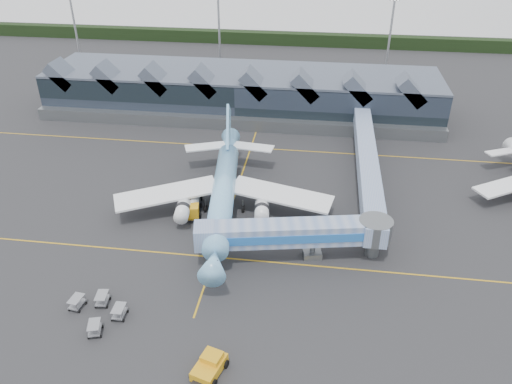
# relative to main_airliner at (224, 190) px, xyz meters

# --- Properties ---
(ground) EXTENTS (260.00, 260.00, 0.00)m
(ground) POSITION_rel_main_airliner_xyz_m (0.87, -4.18, -3.86)
(ground) COLOR #262628
(ground) RESTS_ON ground
(taxi_stripes) EXTENTS (120.00, 60.00, 0.01)m
(taxi_stripes) POSITION_rel_main_airliner_xyz_m (0.87, 5.82, -3.86)
(taxi_stripes) COLOR gold
(taxi_stripes) RESTS_ON ground
(tree_line_far) EXTENTS (260.00, 4.00, 4.00)m
(tree_line_far) POSITION_rel_main_airliner_xyz_m (0.87, 105.82, -1.86)
(tree_line_far) COLOR black
(tree_line_far) RESTS_ON ground
(terminal) EXTENTS (90.00, 22.25, 12.52)m
(terminal) POSITION_rel_main_airliner_xyz_m (-4.20, 43.17, 1.02)
(terminal) COLOR black
(terminal) RESTS_ON ground
(light_masts) EXTENTS (132.40, 42.56, 22.45)m
(light_masts) POSITION_rel_main_airliner_xyz_m (21.87, 58.62, 8.63)
(light_masts) COLOR gray
(light_masts) RESTS_ON ground
(main_airliner) EXTENTS (35.33, 40.91, 13.14)m
(main_airliner) POSITION_rel_main_airliner_xyz_m (0.00, 0.00, 0.00)
(main_airliner) COLOR #73AAEA
(main_airliner) RESTS_ON ground
(jet_bridge) EXTENTS (27.26, 8.93, 6.02)m
(jet_bridge) POSITION_rel_main_airliner_xyz_m (13.51, -10.40, 0.25)
(jet_bridge) COLOR #708ABC
(jet_bridge) RESTS_ON ground
(fuel_truck) EXTENTS (3.79, 9.07, 3.01)m
(fuel_truck) POSITION_rel_main_airliner_xyz_m (-5.12, -0.08, -2.17)
(fuel_truck) COLOR black
(fuel_truck) RESTS_ON ground
(pushback_tug) EXTENTS (3.91, 5.09, 2.06)m
(pushback_tug) POSITION_rel_main_airliner_xyz_m (4.54, -31.70, -2.94)
(pushback_tug) COLOR orange
(pushback_tug) RESTS_ON ground
(baggage_carts) EXTENTS (7.41, 7.17, 1.49)m
(baggage_carts) POSITION_rel_main_airliner_xyz_m (-10.75, -25.21, -3.02)
(baggage_carts) COLOR #919399
(baggage_carts) RESTS_ON ground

